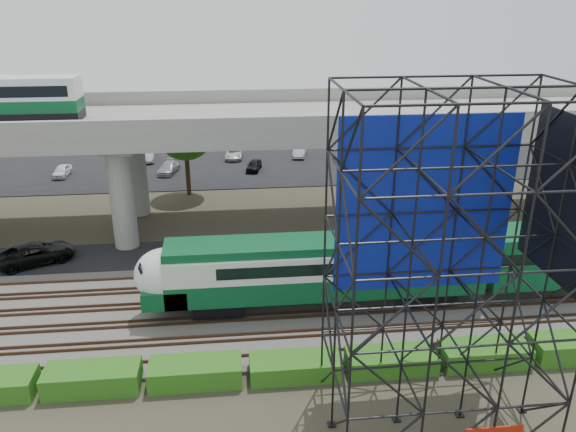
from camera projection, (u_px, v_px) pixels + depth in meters
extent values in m
plane|color=#474233|center=(269.00, 329.00, 32.53)|extent=(140.00, 140.00, 0.00)
cube|color=slate|center=(267.00, 310.00, 34.34)|extent=(90.00, 12.00, 0.20)
cube|color=black|center=(259.00, 251.00, 42.21)|extent=(90.00, 5.00, 0.08)
cube|color=black|center=(248.00, 163.00, 63.89)|extent=(90.00, 18.00, 0.08)
cube|color=#465E74|center=(242.00, 122.00, 84.20)|extent=(140.00, 40.00, 0.03)
cube|color=#472D1E|center=(273.00, 353.00, 29.92)|extent=(90.00, 0.08, 0.16)
cube|color=#472D1E|center=(271.00, 338.00, 31.25)|extent=(90.00, 0.08, 0.16)
cube|color=#472D1E|center=(270.00, 332.00, 31.76)|extent=(90.00, 0.08, 0.16)
cube|color=#472D1E|center=(268.00, 319.00, 33.09)|extent=(90.00, 0.08, 0.16)
cube|color=#472D1E|center=(268.00, 314.00, 33.61)|extent=(90.00, 0.08, 0.16)
cube|color=#472D1E|center=(266.00, 301.00, 34.94)|extent=(90.00, 0.08, 0.16)
cube|color=#472D1E|center=(266.00, 297.00, 35.45)|extent=(90.00, 0.08, 0.16)
cube|color=#472D1E|center=(264.00, 286.00, 36.78)|extent=(90.00, 0.08, 0.16)
cube|color=#472D1E|center=(264.00, 282.00, 37.30)|extent=(90.00, 0.08, 0.16)
cube|color=#472D1E|center=(262.00, 272.00, 38.63)|extent=(90.00, 0.08, 0.16)
cube|color=black|center=(218.00, 302.00, 33.79)|extent=(3.00, 2.20, 0.90)
cube|color=black|center=(428.00, 291.00, 35.04)|extent=(3.00, 2.20, 0.90)
cube|color=#0A4825|center=(325.00, 280.00, 33.99)|extent=(19.00, 3.00, 1.40)
cube|color=silver|center=(326.00, 259.00, 33.45)|extent=(19.00, 3.00, 1.50)
cube|color=#0A4825|center=(326.00, 243.00, 33.08)|extent=(19.00, 2.60, 0.50)
cube|color=black|center=(342.00, 257.00, 33.53)|extent=(15.00, 3.06, 0.70)
ellipsoid|color=silver|center=(165.00, 275.00, 32.74)|extent=(3.60, 3.00, 3.20)
cube|color=#0A4825|center=(167.00, 290.00, 33.13)|extent=(2.60, 3.00, 1.10)
cube|color=black|center=(145.00, 268.00, 32.45)|extent=(0.48, 2.00, 1.09)
cube|color=#0A4825|center=(547.00, 255.00, 34.96)|extent=(8.00, 3.00, 3.40)
cube|color=#9E9B93|center=(253.00, 123.00, 44.09)|extent=(80.00, 12.00, 1.20)
cube|color=#9E9B93|center=(257.00, 125.00, 38.35)|extent=(80.00, 0.50, 1.10)
cube|color=#9E9B93|center=(250.00, 96.00, 48.96)|extent=(80.00, 0.50, 1.10)
cylinder|color=#9E9B93|center=(122.00, 198.00, 41.61)|extent=(1.80, 1.80, 8.00)
cylinder|color=#9E9B93|center=(136.00, 170.00, 48.07)|extent=(1.80, 1.80, 8.00)
cube|color=#9E9B93|center=(125.00, 137.00, 43.46)|extent=(2.40, 9.00, 0.60)
cylinder|color=#9E9B93|center=(385.00, 188.00, 43.54)|extent=(1.80, 1.80, 8.00)
cylinder|color=#9E9B93|center=(365.00, 163.00, 50.00)|extent=(1.80, 1.80, 8.00)
cube|color=#9E9B93|center=(377.00, 131.00, 45.39)|extent=(2.40, 9.00, 0.60)
cylinder|color=#9E9B93|center=(556.00, 157.00, 51.73)|extent=(1.80, 1.80, 8.00)
cube|color=black|center=(0.00, 116.00, 41.91)|extent=(12.00, 2.50, 0.70)
cube|color=navy|center=(425.00, 206.00, 25.14)|extent=(8.10, 0.08, 8.25)
cube|color=black|center=(563.00, 200.00, 22.32)|extent=(0.06, 5.40, 6.75)
cube|color=black|center=(428.00, 417.00, 25.78)|extent=(9.36, 6.36, 0.08)
cube|color=#265C15|center=(93.00, 379.00, 27.47)|extent=(4.60, 1.80, 1.20)
cube|color=#265C15|center=(196.00, 372.00, 27.96)|extent=(4.60, 1.80, 1.15)
cube|color=#265C15|center=(295.00, 367.00, 28.47)|extent=(4.60, 1.80, 1.03)
cube|color=#265C15|center=(391.00, 361.00, 28.95)|extent=(4.60, 1.80, 1.01)
cube|color=#265C15|center=(484.00, 354.00, 29.41)|extent=(4.60, 1.80, 1.12)
cube|color=#265C15|center=(574.00, 347.00, 29.88)|extent=(4.60, 1.80, 1.20)
cylinder|color=#382314|center=(433.00, 206.00, 44.52)|extent=(0.44, 0.44, 4.80)
ellipsoid|color=#265C15|center=(437.00, 167.00, 43.32)|extent=(4.94, 4.94, 4.18)
cylinder|color=#382314|center=(188.00, 171.00, 53.20)|extent=(0.44, 0.44, 4.80)
ellipsoid|color=#265C15|center=(185.00, 138.00, 52.01)|extent=(4.94, 4.94, 4.18)
imported|color=black|center=(36.00, 253.00, 40.12)|extent=(5.78, 4.41, 1.46)
imported|color=white|center=(62.00, 171.00, 59.00)|extent=(1.52, 3.43, 1.15)
imported|color=#ABAFB2|center=(148.00, 155.00, 64.39)|extent=(1.68, 4.01, 1.29)
imported|color=gray|center=(169.00, 168.00, 60.07)|extent=(2.43, 4.20, 1.15)
imported|color=silver|center=(234.00, 153.00, 65.36)|extent=(2.12, 4.20, 1.14)
imported|color=black|center=(254.00, 165.00, 60.95)|extent=(2.10, 3.56, 1.14)
imported|color=#B3B8BC|center=(299.00, 151.00, 66.08)|extent=(2.06, 4.06, 1.28)
imported|color=silver|center=(360.00, 162.00, 62.07)|extent=(1.85, 4.30, 1.24)
imported|color=#AEAFB6|center=(385.00, 149.00, 67.07)|extent=(2.85, 4.91, 1.29)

